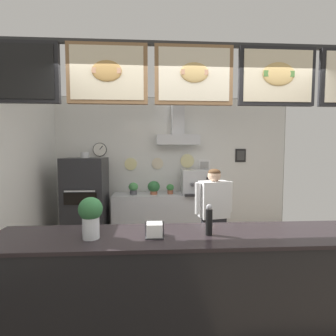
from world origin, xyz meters
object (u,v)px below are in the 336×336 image
at_px(potted_sage, 133,188).
at_px(potted_thyme, 154,187).
at_px(pizza_oven, 86,202).
at_px(basil_vase, 91,216).
at_px(espresso_machine, 196,182).
at_px(shop_worker, 214,218).
at_px(pepper_grinder, 209,220).
at_px(napkin_holder, 154,230).
at_px(potted_basil, 170,189).

distance_m(potted_sage, potted_thyme, 0.39).
height_order(pizza_oven, basil_vase, pizza_oven).
bearing_deg(potted_sage, espresso_machine, -0.30).
relative_size(shop_worker, pepper_grinder, 5.66).
bearing_deg(basil_vase, pizza_oven, 106.13).
distance_m(espresso_machine, potted_thyme, 0.82).
distance_m(pizza_oven, napkin_holder, 2.79).
xyz_separation_m(potted_sage, napkin_holder, (0.40, -2.69, 0.05)).
bearing_deg(potted_thyme, potted_sage, 177.54).
bearing_deg(potted_sage, potted_thyme, -2.46).
bearing_deg(potted_basil, pizza_oven, -172.05).
xyz_separation_m(espresso_machine, potted_basil, (-0.50, 0.02, -0.13)).
bearing_deg(napkin_holder, potted_sage, 98.35).
relative_size(espresso_machine, potted_thyme, 2.18).
bearing_deg(shop_worker, potted_sage, -59.96).
distance_m(espresso_machine, potted_basil, 0.52).
bearing_deg(basil_vase, napkin_holder, 0.74).
distance_m(shop_worker, potted_sage, 1.85).
xyz_separation_m(espresso_machine, napkin_holder, (-0.81, -2.69, -0.06)).
bearing_deg(potted_basil, shop_worker, -69.81).
bearing_deg(potted_thyme, espresso_machine, 0.73).
distance_m(potted_basil, potted_thyme, 0.32).
height_order(espresso_machine, pepper_grinder, espresso_machine).
height_order(espresso_machine, basil_vase, espresso_machine).
xyz_separation_m(basil_vase, pepper_grinder, (0.97, 0.02, -0.05)).
bearing_deg(basil_vase, potted_thyme, 79.24).
bearing_deg(potted_thyme, napkin_holder, -89.90).
bearing_deg(basil_vase, potted_basil, 73.03).
bearing_deg(potted_thyme, shop_worker, -58.70).
bearing_deg(pepper_grinder, espresso_machine, 82.43).
xyz_separation_m(espresso_machine, basil_vase, (-1.33, -2.69, 0.07)).
bearing_deg(pizza_oven, potted_basil, 7.95).
distance_m(basil_vase, pepper_grinder, 0.98).
distance_m(potted_sage, basil_vase, 2.71).
xyz_separation_m(shop_worker, potted_basil, (-0.51, 1.39, 0.21)).
bearing_deg(pepper_grinder, pizza_oven, 124.44).
xyz_separation_m(shop_worker, espresso_machine, (-0.01, 1.37, 0.33)).
xyz_separation_m(pizza_oven, potted_basil, (1.55, 0.22, 0.20)).
xyz_separation_m(shop_worker, napkin_holder, (-0.82, -1.31, 0.28)).
xyz_separation_m(pizza_oven, shop_worker, (2.06, -1.17, -0.01)).
bearing_deg(espresso_machine, pizza_oven, -174.46).
xyz_separation_m(pizza_oven, potted_sage, (0.84, 0.21, 0.22)).
height_order(shop_worker, basil_vase, shop_worker).
height_order(pizza_oven, potted_basil, pizza_oven).
bearing_deg(basil_vase, potted_sage, 87.46).
height_order(potted_basil, potted_sage, potted_sage).
distance_m(potted_thyme, pepper_grinder, 2.70).
distance_m(basil_vase, napkin_holder, 0.53).
bearing_deg(espresso_machine, potted_basil, 178.02).
relative_size(potted_sage, potted_thyme, 0.89).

